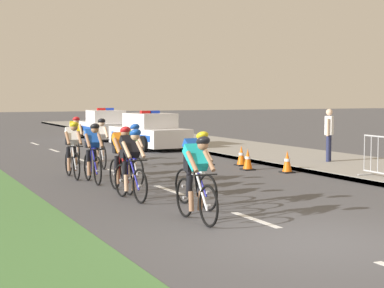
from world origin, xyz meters
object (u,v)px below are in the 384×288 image
at_px(cyclist_lead, 197,178).
at_px(police_car_second, 105,126).
at_px(cyclist_eighth, 75,139).
at_px(cyclist_third, 131,163).
at_px(cyclist_sixth, 93,152).
at_px(cyclist_fifth, 131,153).
at_px(police_car_nearest, 149,132).
at_px(traffic_cone_near, 287,162).
at_px(spectator_closest, 329,131).
at_px(cyclist_second, 196,168).
at_px(traffic_cone_far, 241,156).
at_px(traffic_cone_mid, 248,160).
at_px(cyclist_ninth, 100,142).
at_px(cyclist_fourth, 122,158).
at_px(cyclist_seventh, 72,149).

height_order(cyclist_lead, police_car_second, police_car_second).
distance_m(cyclist_eighth, police_car_second, 11.12).
xyz_separation_m(cyclist_third, cyclist_sixth, (0.01, 2.93, 0.00)).
distance_m(cyclist_fifth, police_car_nearest, 10.83).
distance_m(cyclist_third, traffic_cone_near, 6.33).
bearing_deg(police_car_second, police_car_nearest, -89.97).
bearing_deg(spectator_closest, cyclist_second, -143.70).
relative_size(cyclist_third, police_car_nearest, 0.38).
bearing_deg(cyclist_third, spectator_closest, 25.79).
height_order(cyclist_eighth, traffic_cone_far, cyclist_eighth).
height_order(cyclist_sixth, traffic_cone_near, cyclist_sixth).
xyz_separation_m(cyclist_sixth, traffic_cone_mid, (4.99, 0.84, -0.48)).
xyz_separation_m(cyclist_lead, cyclist_fifth, (0.57, 5.03, 0.00)).
height_order(cyclist_ninth, spectator_closest, spectator_closest).
bearing_deg(cyclist_fourth, cyclist_second, -74.48).
height_order(cyclist_seventh, traffic_cone_mid, cyclist_seventh).
xyz_separation_m(cyclist_fourth, police_car_second, (4.93, 17.28, -0.11)).
height_order(cyclist_fourth, spectator_closest, spectator_closest).
xyz_separation_m(cyclist_fifth, cyclist_seventh, (-1.04, 1.80, 0.00)).
height_order(cyclist_second, traffic_cone_near, cyclist_second).
height_order(cyclist_second, cyclist_sixth, same).
bearing_deg(cyclist_second, cyclist_lead, -114.55).
bearing_deg(police_car_nearest, cyclist_fifth, -113.32).
distance_m(cyclist_second, police_car_nearest, 14.25).
bearing_deg(cyclist_eighth, police_car_nearest, 44.43).
bearing_deg(traffic_cone_far, cyclist_seventh, -171.64).
xyz_separation_m(police_car_second, spectator_closest, (2.91, -14.54, 0.40)).
relative_size(traffic_cone_far, spectator_closest, 0.38).
height_order(cyclist_seventh, police_car_second, police_car_second).
height_order(police_car_nearest, police_car_second, same).
bearing_deg(cyclist_seventh, cyclist_sixth, -79.27).
relative_size(police_car_nearest, traffic_cone_near, 7.10).
xyz_separation_m(cyclist_ninth, traffic_cone_near, (4.51, -3.50, -0.48)).
xyz_separation_m(traffic_cone_near, traffic_cone_far, (-0.27, 2.22, 0.00)).
xyz_separation_m(cyclist_sixth, police_car_nearest, (5.10, 9.31, -0.11)).
bearing_deg(cyclist_fifth, cyclist_third, -109.82).
bearing_deg(cyclist_ninth, cyclist_third, -100.83).
distance_m(cyclist_sixth, traffic_cone_far, 5.80).
xyz_separation_m(cyclist_lead, cyclist_ninth, (0.93, 8.94, 0.00)).
relative_size(cyclist_fifth, police_car_nearest, 0.38).
xyz_separation_m(cyclist_lead, police_car_nearest, (4.86, 14.98, -0.11)).
xyz_separation_m(cyclist_fifth, spectator_closest, (7.20, 1.58, 0.30)).
bearing_deg(traffic_cone_near, cyclist_lead, -134.99).
relative_size(cyclist_third, cyclist_fourth, 1.00).
distance_m(cyclist_sixth, spectator_closest, 8.07).
distance_m(cyclist_fourth, spectator_closest, 8.31).
xyz_separation_m(cyclist_lead, police_car_second, (4.85, 21.16, -0.11)).
distance_m(police_car_second, traffic_cone_mid, 14.65).
bearing_deg(police_car_nearest, cyclist_ninth, -123.05).
bearing_deg(cyclist_fifth, police_car_nearest, 66.68).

